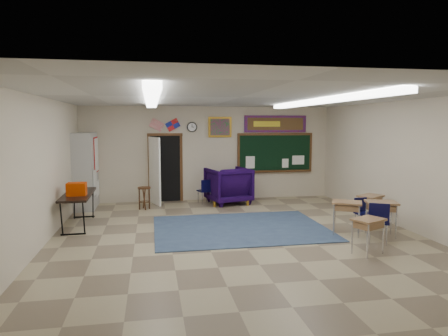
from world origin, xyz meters
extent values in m
plane|color=tan|center=(0.00, 0.00, 0.00)|extent=(9.00, 9.00, 0.00)
cube|color=beige|center=(0.00, 4.50, 1.50)|extent=(8.00, 0.04, 3.00)
cube|color=beige|center=(0.00, -4.50, 1.50)|extent=(8.00, 0.04, 3.00)
cube|color=beige|center=(-4.00, 0.00, 1.50)|extent=(0.04, 9.00, 3.00)
cube|color=beige|center=(4.00, 0.00, 1.50)|extent=(0.04, 9.00, 3.00)
cube|color=silver|center=(0.00, 0.00, 3.00)|extent=(8.00, 9.00, 0.04)
cube|color=#364D67|center=(0.20, 0.80, 0.01)|extent=(4.00, 3.00, 0.02)
cube|color=black|center=(-1.40, 4.49, 1.05)|extent=(0.95, 0.04, 2.10)
cube|color=white|center=(-1.75, 4.05, 1.03)|extent=(0.35, 0.86, 2.05)
cube|color=#523017|center=(2.20, 4.47, 1.50)|extent=(2.55, 0.05, 1.30)
cube|color=black|center=(2.20, 4.46, 1.50)|extent=(2.40, 0.03, 1.15)
cube|color=#523017|center=(2.20, 4.41, 0.90)|extent=(2.40, 0.12, 0.04)
cube|color=#9E110D|center=(2.20, 4.47, 2.45)|extent=(2.10, 0.04, 0.55)
cube|color=brown|center=(2.20, 4.46, 2.45)|extent=(1.90, 0.03, 0.40)
cube|color=olive|center=(0.35, 4.47, 2.35)|extent=(0.75, 0.05, 0.65)
cube|color=#A51466|center=(0.35, 4.46, 2.35)|extent=(0.62, 0.03, 0.52)
cylinder|color=black|center=(-0.55, 4.47, 2.35)|extent=(0.32, 0.05, 0.32)
cylinder|color=white|center=(-0.55, 4.45, 2.35)|extent=(0.26, 0.02, 0.26)
cube|color=#AAAAA5|center=(-3.72, 3.85, 1.10)|extent=(0.55, 1.25, 2.20)
imported|color=black|center=(0.50, 3.82, 0.56)|extent=(1.45, 1.47, 1.12)
cube|color=#9E7149|center=(2.40, -0.14, 0.73)|extent=(0.77, 0.71, 0.04)
cube|color=brown|center=(2.40, -0.14, 0.62)|extent=(0.66, 0.61, 0.12)
cube|color=#9E7149|center=(3.47, 0.71, 0.68)|extent=(0.73, 0.67, 0.04)
cube|color=brown|center=(3.47, 0.71, 0.59)|extent=(0.63, 0.57, 0.12)
cube|color=#9E7149|center=(2.17, -1.44, 0.66)|extent=(0.70, 0.63, 0.04)
cube|color=brown|center=(2.17, -1.44, 0.57)|extent=(0.60, 0.53, 0.11)
cube|color=#9E7149|center=(3.08, -0.39, 0.75)|extent=(0.76, 0.66, 0.04)
cube|color=brown|center=(3.08, -0.39, 0.64)|extent=(0.66, 0.56, 0.13)
cube|color=black|center=(-3.58, 1.75, 0.76)|extent=(0.67, 1.92, 0.05)
cube|color=red|center=(-3.56, 1.49, 0.94)|extent=(0.42, 0.32, 0.30)
cylinder|color=#432514|center=(-2.05, 3.37, 0.62)|extent=(0.37, 0.37, 0.04)
torus|color=#432514|center=(-2.05, 3.37, 0.21)|extent=(0.30, 0.30, 0.02)
camera|label=1|loc=(-1.83, -8.17, 2.45)|focal=32.00mm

